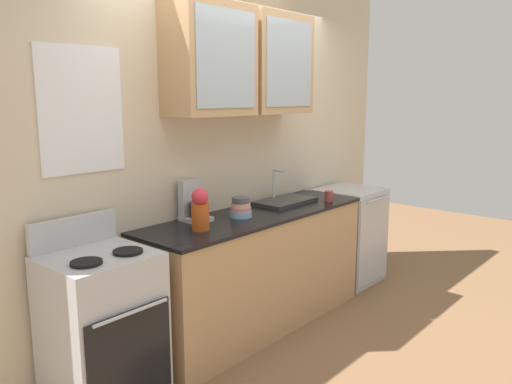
% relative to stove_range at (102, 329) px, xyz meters
% --- Properties ---
extents(ground_plane, '(10.00, 10.00, 0.00)m').
position_rel_stove_range_xyz_m(ground_plane, '(1.37, 0.00, -0.46)').
color(ground_plane, brown).
extents(back_wall_unit, '(4.28, 0.43, 2.81)m').
position_rel_stove_range_xyz_m(back_wall_unit, '(1.36, 0.30, 1.07)').
color(back_wall_unit, beige).
rests_on(back_wall_unit, ground_plane).
extents(counter, '(2.03, 0.60, 0.91)m').
position_rel_stove_range_xyz_m(counter, '(1.37, 0.00, -0.01)').
color(counter, tan).
rests_on(counter, ground_plane).
extents(stove_range, '(0.58, 0.58, 1.09)m').
position_rel_stove_range_xyz_m(stove_range, '(0.00, 0.00, 0.00)').
color(stove_range, silver).
rests_on(stove_range, ground_plane).
extents(sink_faucet, '(0.53, 0.30, 0.27)m').
position_rel_stove_range_xyz_m(sink_faucet, '(1.79, 0.07, 0.47)').
color(sink_faucet, '#2D2D30').
rests_on(sink_faucet, counter).
extents(bowl_stack, '(0.16, 0.16, 0.15)m').
position_rel_stove_range_xyz_m(bowl_stack, '(1.19, 0.01, 0.52)').
color(bowl_stack, '#8CB7E0').
rests_on(bowl_stack, counter).
extents(vase, '(0.12, 0.12, 0.28)m').
position_rel_stove_range_xyz_m(vase, '(0.74, -0.04, 0.59)').
color(vase, '#BF4C19').
rests_on(vase, counter).
extents(cup_near_sink, '(0.11, 0.07, 0.09)m').
position_rel_stove_range_xyz_m(cup_near_sink, '(2.08, -0.18, 0.49)').
color(cup_near_sink, '#993838').
rests_on(cup_near_sink, counter).
extents(dishwasher, '(0.58, 0.59, 0.91)m').
position_rel_stove_range_xyz_m(dishwasher, '(2.72, -0.00, -0.01)').
color(dishwasher, silver).
rests_on(dishwasher, ground_plane).
extents(coffee_maker, '(0.17, 0.20, 0.29)m').
position_rel_stove_range_xyz_m(coffee_maker, '(0.89, 0.20, 0.56)').
color(coffee_maker, '#B7B7BC').
rests_on(coffee_maker, counter).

